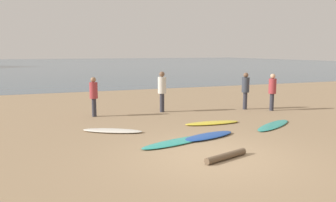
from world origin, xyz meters
name	(u,v)px	position (x,y,z in m)	size (l,w,h in m)	color
ground_plane	(121,103)	(0.00, 10.00, -0.10)	(120.00, 120.00, 0.20)	#997C5B
ocean_water	(58,64)	(0.00, 64.90, 0.00)	(140.00, 100.00, 0.01)	#475B6B
surfboard_0	(112,131)	(-1.80, 3.45, 0.05)	(1.98, 0.55, 0.09)	silver
surfboard_1	(177,142)	(-0.36, 1.47, 0.04)	(2.41, 0.56, 0.07)	teal
surfboard_2	(208,136)	(0.74, 1.70, 0.05)	(1.98, 0.59, 0.10)	#1E479E
surfboard_3	(212,123)	(1.79, 3.36, 0.04)	(2.06, 0.52, 0.09)	yellow
surfboard_4	(273,125)	(3.63, 2.29, 0.03)	(2.35, 0.55, 0.07)	teal
person_0	(272,89)	(5.58, 4.90, 0.96)	(0.33, 0.33, 1.63)	#2D2D38
person_1	(94,93)	(-1.94, 6.31, 0.93)	(0.32, 0.32, 1.58)	#2D2D38
person_2	(246,88)	(4.68, 5.61, 0.98)	(0.33, 0.33, 1.65)	#2D2D38
person_3	(162,88)	(0.95, 6.31, 1.03)	(0.35, 0.35, 1.74)	#2D2D38
driftwood_log	(226,156)	(0.18, -0.30, 0.08)	(0.17, 0.17, 1.32)	brown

